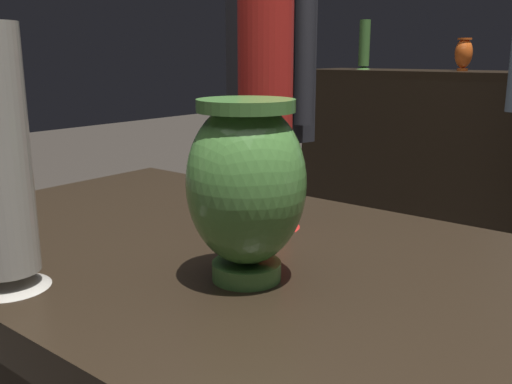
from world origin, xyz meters
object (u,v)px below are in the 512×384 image
Objects in this scene: vase_centerpiece at (246,184)px; vase_tall_behind at (265,120)px; shelf_vase_far_left at (364,46)px; visitor_near_left at (269,102)px; shelf_vase_left at (464,53)px.

vase_tall_behind is (-0.12, 0.19, 0.05)m from vase_centerpiece.
shelf_vase_far_left is (-0.95, 2.07, 0.14)m from vase_tall_behind.
vase_centerpiece is 2.50m from shelf_vase_far_left.
shelf_vase_far_left is 0.17× the size of visitor_near_left.
shelf_vase_far_left is 1.07m from visitor_near_left.
vase_tall_behind is at bearing 142.35° from visitor_near_left.
vase_centerpiece is 0.61× the size of vase_tall_behind.
shelf_vase_left reaches higher than vase_centerpiece.
vase_centerpiece is at bearing 141.62° from visitor_near_left.
shelf_vase_left is 0.10× the size of visitor_near_left.
visitor_near_left is (0.16, -1.03, -0.22)m from shelf_vase_far_left.
vase_centerpiece is 0.86× the size of shelf_vase_far_left.
shelf_vase_far_left is at bearing 114.69° from vase_tall_behind.
vase_tall_behind reaches higher than shelf_vase_left.
vase_centerpiece is 1.43× the size of shelf_vase_left.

